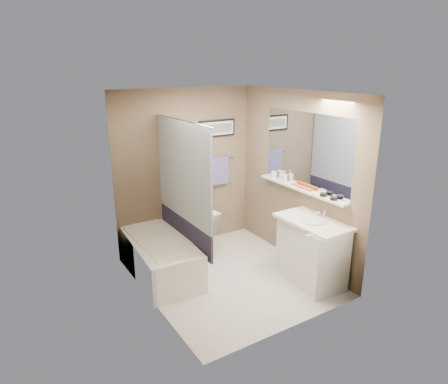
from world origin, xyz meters
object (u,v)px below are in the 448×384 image
bathtub (160,257)px  soap_bottle (284,176)px  candle_bowl_near (334,198)px  hair_brush_front (306,188)px  candle_bowl_far (323,195)px  hair_brush_back (298,185)px  vanity (311,252)px  toilet (197,230)px  glass_jar (274,175)px

bathtub → soap_bottle: (1.79, -0.37, 0.94)m
candle_bowl_near → hair_brush_front: bearing=90.0°
candle_bowl_far → hair_brush_back: (0.00, 0.48, 0.00)m
vanity → hair_brush_front: (0.19, 0.37, 0.74)m
toilet → hair_brush_front: hair_brush_front is taller
toilet → vanity: bearing=112.7°
candle_bowl_far → glass_jar: size_ratio=0.90×
candle_bowl_near → bathtub: bearing=143.6°
glass_jar → candle_bowl_near: bearing=-90.0°
candle_bowl_far → soap_bottle: (0.00, 0.77, 0.06)m
toilet → candle_bowl_near: 2.10m
vanity → hair_brush_back: (0.19, 0.52, 0.74)m
candle_bowl_near → candle_bowl_far: 0.17m
bathtub → vanity: (1.60, -1.19, 0.15)m
vanity → candle_bowl_far: bearing=21.5°
hair_brush_front → hair_brush_back: size_ratio=1.00×
hair_brush_front → glass_jar: bearing=90.0°
glass_jar → candle_bowl_far: bearing=-90.0°
glass_jar → soap_bottle: (0.00, -0.22, 0.03)m
vanity → soap_bottle: size_ratio=5.82×
vanity → glass_jar: size_ratio=9.00×
toilet → glass_jar: 1.40m
hair_brush_front → glass_jar: 0.68m
vanity → candle_bowl_near: bearing=-27.2°
candle_bowl_far → soap_bottle: size_ratio=0.58×
bathtub → toilet: 0.83m
candle_bowl_far → glass_jar: glass_jar is taller
glass_jar → vanity: bearing=-100.1°
candle_bowl_near → soap_bottle: 0.95m
bathtub → hair_brush_front: 2.16m
candle_bowl_near → soap_bottle: bearing=90.0°
toilet → soap_bottle: soap_bottle is taller
toilet → hair_brush_back: 1.64m
bathtub → soap_bottle: 2.05m
candle_bowl_far → hair_brush_front: size_ratio=0.41×
candle_bowl_near → glass_jar: size_ratio=0.90×
vanity → soap_bottle: bearing=84.6°
toilet → hair_brush_front: size_ratio=3.13×
toilet → hair_brush_back: size_ratio=3.13×
hair_brush_back → soap_bottle: 0.30m
candle_bowl_far → soap_bottle: bearing=90.0°
candle_bowl_near → glass_jar: 1.17m
candle_bowl_near → hair_brush_back: hair_brush_back is taller
toilet → glass_jar: (1.03, -0.48, 0.82)m
toilet → candle_bowl_near: (1.03, -1.65, 0.79)m
vanity → soap_bottle: 1.15m
toilet → candle_bowl_near: bearing=115.7°
vanity → candle_bowl_near: (0.19, -0.13, 0.73)m
candle_bowl_near → hair_brush_front: 0.49m
candle_bowl_near → hair_brush_front: size_ratio=0.41×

